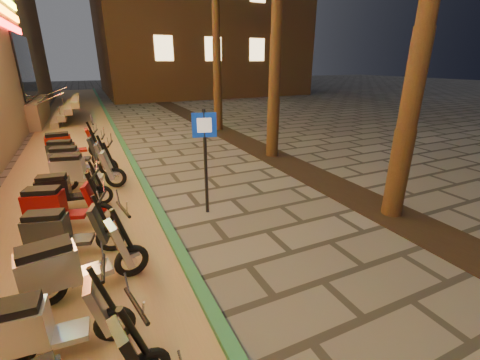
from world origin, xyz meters
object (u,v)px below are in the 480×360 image
scooter_5 (41,326)px  scooter_9 (66,189)px  scooter_8 (59,206)px  scooter_11 (76,161)px  scooter_12 (71,153)px  pedestrian_sign (205,148)px  scooter_10 (80,170)px  scooter_6 (71,265)px  scooter_13 (68,145)px  scooter_7 (62,231)px

scooter_5 → scooter_9: (0.10, 4.19, 0.00)m
scooter_8 → scooter_11: bearing=101.0°
scooter_12 → scooter_9: bearing=-79.9°
pedestrian_sign → scooter_5: size_ratio=1.48×
scooter_10 → scooter_5: bearing=-81.2°
scooter_6 → scooter_12: bearing=81.2°
pedestrian_sign → scooter_6: size_ratio=1.32×
scooter_5 → scooter_11: size_ratio=0.88×
scooter_5 → scooter_13: scooter_13 is taller
scooter_12 → scooter_13: (-0.10, 1.06, 0.03)m
scooter_10 → scooter_11: size_ratio=1.01×
scooter_7 → scooter_8: bearing=110.7°
scooter_5 → scooter_12: (0.16, 7.22, 0.05)m
scooter_5 → scooter_10: bearing=89.7°
scooter_5 → scooter_6: 1.02m
pedestrian_sign → scooter_8: 3.01m
pedestrian_sign → scooter_12: 5.31m
scooter_5 → scooter_12: 7.22m
scooter_5 → scooter_8: size_ratio=0.94×
scooter_10 → scooter_12: 1.95m
scooter_5 → scooter_7: (0.12, 2.17, 0.00)m
pedestrian_sign → scooter_7: pedestrian_sign is taller
scooter_7 → scooter_8: 1.07m
scooter_13 → scooter_5: bearing=-93.0°
scooter_8 → scooter_11: scooter_11 is taller
pedestrian_sign → scooter_12: pedestrian_sign is taller
scooter_7 → scooter_10: bearing=100.2°
scooter_7 → scooter_13: size_ratio=0.86×
scooter_8 → scooter_10: size_ratio=0.92×
scooter_7 → scooter_8: size_ratio=0.95×
scooter_7 → scooter_13: (-0.05, 6.11, 0.07)m
pedestrian_sign → scooter_12: size_ratio=1.32×
scooter_5 → scooter_12: scooter_12 is taller
scooter_7 → scooter_9: 2.02m
scooter_7 → scooter_11: size_ratio=0.88×
scooter_12 → scooter_10: bearing=-71.7°
scooter_9 → scooter_12: scooter_12 is taller
scooter_7 → scooter_12: 5.05m
scooter_5 → scooter_9: size_ratio=0.99×
scooter_9 → scooter_10: scooter_10 is taller
scooter_5 → scooter_13: (0.07, 8.28, 0.08)m
scooter_8 → scooter_11: (0.28, 3.01, 0.03)m
scooter_12 → scooter_5: bearing=-80.1°
scooter_9 → scooter_6: bearing=-79.5°
scooter_11 → scooter_13: scooter_13 is taller
scooter_5 → scooter_7: scooter_7 is taller
scooter_7 → scooter_10: scooter_10 is taller
scooter_11 → scooter_13: (-0.24, 2.04, 0.02)m
scooter_11 → scooter_12: 0.98m
scooter_5 → scooter_7: bearing=90.9°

